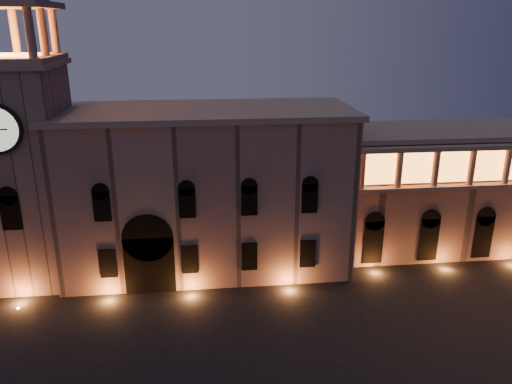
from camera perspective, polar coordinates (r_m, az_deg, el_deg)
government_building at (r=54.25m, az=-5.69°, el=0.24°), size 30.80×12.80×17.60m
clock_tower at (r=55.31m, az=-25.28°, el=2.89°), size 9.80×9.80×32.40m
colonnade_wing at (r=66.23m, az=25.26°, el=0.62°), size 40.60×11.50×14.50m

